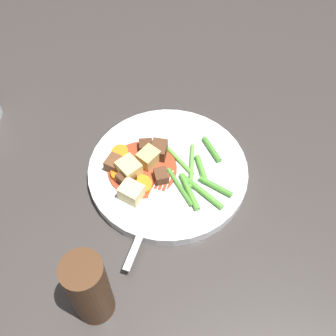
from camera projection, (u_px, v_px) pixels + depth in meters
ground_plane at (168, 174)px, 0.68m from camera, size 3.00×3.00×0.00m
dinner_plate at (168, 171)px, 0.67m from camera, size 0.25×0.25×0.02m
stew_sauce at (142, 170)px, 0.66m from camera, size 0.11×0.11×0.00m
carrot_slice_0 at (120, 152)px, 0.68m from camera, size 0.04×0.04×0.01m
carrot_slice_1 at (120, 174)px, 0.65m from camera, size 0.04×0.04×0.01m
carrot_slice_2 at (142, 185)px, 0.64m from camera, size 0.04×0.04×0.01m
carrot_slice_3 at (124, 162)px, 0.66m from camera, size 0.04×0.04×0.01m
potato_chunk_0 at (129, 170)px, 0.64m from camera, size 0.04×0.04×0.03m
potato_chunk_1 at (149, 158)px, 0.66m from camera, size 0.04×0.04×0.03m
potato_chunk_2 at (131, 192)px, 0.62m from camera, size 0.04×0.04×0.02m
meat_chunk_0 at (161, 176)px, 0.64m from camera, size 0.02×0.03×0.02m
meat_chunk_1 at (126, 179)px, 0.64m from camera, size 0.03×0.03×0.02m
meat_chunk_2 at (159, 150)px, 0.67m from camera, size 0.03×0.04×0.02m
meat_chunk_3 at (146, 146)px, 0.68m from camera, size 0.02×0.02×0.02m
meat_chunk_4 at (114, 164)px, 0.65m from camera, size 0.03×0.03×0.02m
green_bean_0 at (192, 166)px, 0.66m from camera, size 0.02×0.08×0.01m
green_bean_1 at (207, 196)px, 0.63m from camera, size 0.05×0.05×0.01m
green_bean_2 at (216, 187)px, 0.64m from camera, size 0.05×0.04×0.01m
green_bean_3 at (189, 191)px, 0.63m from camera, size 0.03×0.07×0.01m
green_bean_4 at (201, 169)px, 0.66m from camera, size 0.02×0.05×0.01m
green_bean_5 at (180, 187)px, 0.64m from camera, size 0.04×0.07×0.01m
green_bean_6 at (178, 159)px, 0.67m from camera, size 0.05×0.07×0.01m
green_bean_7 at (212, 149)px, 0.68m from camera, size 0.03×0.05×0.01m
green_bean_8 at (199, 189)px, 0.63m from camera, size 0.06×0.06×0.01m
fork at (150, 212)px, 0.61m from camera, size 0.08×0.17×0.00m
pepper_mill at (89, 289)px, 0.50m from camera, size 0.05×0.05×0.13m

